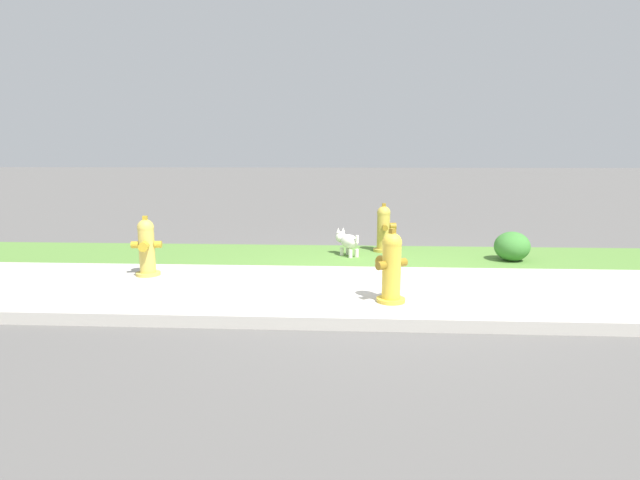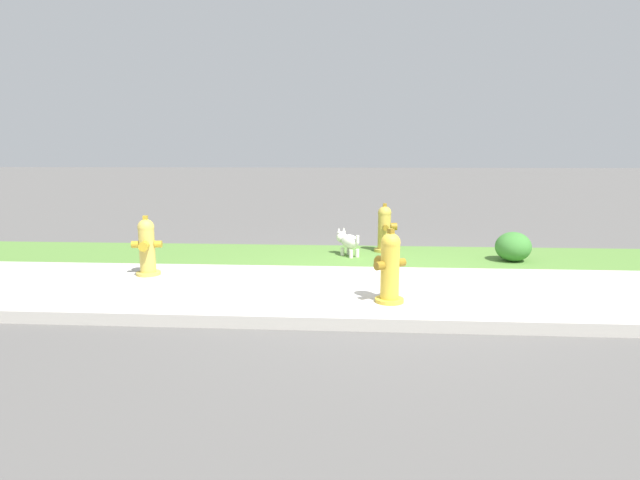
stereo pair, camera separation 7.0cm
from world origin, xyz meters
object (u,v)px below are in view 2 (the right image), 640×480
Objects in this scene: fire_hydrant_across_street at (147,247)px; shrub_bush_near_lamp at (513,247)px; fire_hydrant_far_end at (385,229)px; fire_hydrant_at_driveway at (390,267)px; small_white_dog at (348,241)px.

shrub_bush_near_lamp is at bearing -174.93° from fire_hydrant_across_street.
fire_hydrant_far_end reaches higher than fire_hydrant_across_street.
fire_hydrant_at_driveway is at bearing -7.18° from fire_hydrant_far_end.
shrub_bush_near_lamp is (2.44, -0.23, -0.02)m from small_white_dog.
fire_hydrant_at_driveway is 1.01× the size of fire_hydrant_across_street.
fire_hydrant_far_end is 1.53× the size of shrub_bush_near_lamp.
small_white_dog is 0.94× the size of shrub_bush_near_lamp.
fire_hydrant_across_street is 5.17m from shrub_bush_near_lamp.
fire_hydrant_at_driveway is at bearing -131.29° from shrub_bush_near_lamp.
fire_hydrant_at_driveway is 1.01× the size of fire_hydrant_far_end.
shrub_bush_near_lamp is at bearing 12.11° from fire_hydrant_at_driveway.
fire_hydrant_at_driveway reaches higher than small_white_dog.
fire_hydrant_across_street is at bearing -64.45° from fire_hydrant_far_end.
fire_hydrant_far_end is 1.96m from shrub_bush_near_lamp.
fire_hydrant_far_end is 1.63× the size of small_white_dog.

